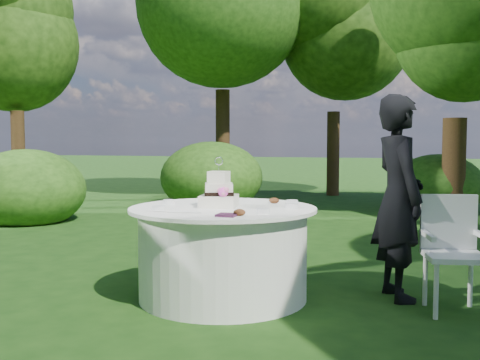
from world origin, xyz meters
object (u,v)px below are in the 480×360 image
object	(u,v)px
guest	(399,197)
cake	(219,193)
napkins	(227,215)
chair	(452,244)
table	(223,252)

from	to	relation	value
guest	cake	size ratio (longest dim) A/B	4.05
napkins	cake	bearing A→B (deg)	115.40
guest	chair	xyz separation A→B (m)	(0.41, -0.22, -0.33)
table	cake	bearing A→B (deg)	174.39
guest	cake	xyz separation A→B (m)	(-1.43, -0.45, 0.03)
guest	table	xyz separation A→B (m)	(-1.40, -0.45, -0.46)
guest	chair	bearing A→B (deg)	-142.47
cake	table	bearing A→B (deg)	-5.61
cake	napkins	bearing A→B (deg)	-64.60
cake	chair	size ratio (longest dim) A/B	0.47
table	chair	bearing A→B (deg)	7.24
table	cake	xyz separation A→B (m)	(-0.04, 0.00, 0.50)
napkins	guest	size ratio (longest dim) A/B	0.08
chair	table	bearing A→B (deg)	-172.76
cake	chair	distance (m)	1.89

